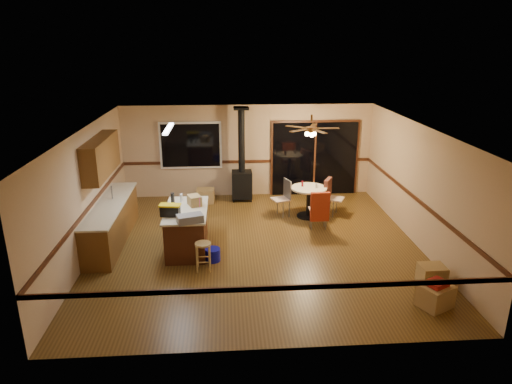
{
  "coord_description": "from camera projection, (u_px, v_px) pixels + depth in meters",
  "views": [
    {
      "loc": [
        -0.66,
        -9.06,
        4.3
      ],
      "look_at": [
        0.0,
        0.3,
        1.15
      ],
      "focal_mm": 32.0,
      "sensor_mm": 36.0,
      "label": 1
    }
  ],
  "objects": [
    {
      "name": "box_under_window",
      "position": [
        205.0,
        196.0,
        12.59
      ],
      "size": [
        0.49,
        0.4,
        0.38
      ],
      "primitive_type": "cube",
      "rotation": [
        0.0,
        0.0,
        -0.03
      ],
      "color": "olive",
      "rests_on": "floor"
    },
    {
      "name": "bottle_white",
      "position": [
        181.0,
        198.0,
        10.0
      ],
      "size": [
        0.08,
        0.08,
        0.19
      ],
      "primitive_type": "cylinder",
      "rotation": [
        0.0,
        0.0,
        -0.33
      ],
      "color": "white",
      "rests_on": "kitchen_island"
    },
    {
      "name": "wall_left",
      "position": [
        87.0,
        194.0,
        9.33
      ],
      "size": [
        0.0,
        7.0,
        7.0
      ],
      "primitive_type": "plane",
      "rotation": [
        1.57,
        0.0,
        1.57
      ],
      "color": "tan",
      "rests_on": "ground"
    },
    {
      "name": "toolbox_yellow_lid",
      "position": [
        170.0,
        205.0,
        9.18
      ],
      "size": [
        0.45,
        0.28,
        0.03
      ],
      "primitive_type": "cube",
      "rotation": [
        0.0,
        0.0,
        -0.14
      ],
      "color": "gold",
      "rests_on": "toolbox_black"
    },
    {
      "name": "kitchen_island",
      "position": [
        187.0,
        229.0,
        9.74
      ],
      "size": [
        0.88,
        1.68,
        0.9
      ],
      "color": "#411E10",
      "rests_on": "ground"
    },
    {
      "name": "chair_left",
      "position": [
        284.0,
        194.0,
        11.54
      ],
      "size": [
        0.51,
        0.51,
        0.51
      ],
      "color": "#C1A48F",
      "rests_on": "ground"
    },
    {
      "name": "wall_front",
      "position": [
        275.0,
        270.0,
        6.26
      ],
      "size": [
        7.0,
        0.0,
        7.0
      ],
      "primitive_type": "plane",
      "rotation": [
        -1.57,
        0.0,
        0.0
      ],
      "color": "tan",
      "rests_on": "ground"
    },
    {
      "name": "box_corner_a",
      "position": [
        435.0,
        296.0,
        7.68
      ],
      "size": [
        0.66,
        0.62,
        0.39
      ],
      "primitive_type": "cube",
      "rotation": [
        0.0,
        0.0,
        0.48
      ],
      "color": "olive",
      "rests_on": "floor"
    },
    {
      "name": "toolbox_grey",
      "position": [
        190.0,
        218.0,
        8.9
      ],
      "size": [
        0.56,
        0.42,
        0.16
      ],
      "primitive_type": "cube",
      "rotation": [
        0.0,
        0.0,
        0.31
      ],
      "color": "slate",
      "rests_on": "kitchen_island"
    },
    {
      "name": "box_on_island",
      "position": [
        194.0,
        200.0,
        9.8
      ],
      "size": [
        0.34,
        0.39,
        0.22
      ],
      "primitive_type": "cube",
      "rotation": [
        0.0,
        0.0,
        0.37
      ],
      "color": "olive",
      "rests_on": "kitchen_island"
    },
    {
      "name": "upper_cabinets",
      "position": [
        101.0,
        157.0,
        9.82
      ],
      "size": [
        0.35,
        2.0,
        0.8
      ],
      "primitive_type": "cube",
      "color": "brown",
      "rests_on": "ground"
    },
    {
      "name": "wall_right",
      "position": [
        419.0,
        186.0,
        9.8
      ],
      "size": [
        0.0,
        7.0,
        7.0
      ],
      "primitive_type": "plane",
      "rotation": [
        1.57,
        0.0,
        -1.57
      ],
      "color": "tan",
      "rests_on": "ground"
    },
    {
      "name": "chair_near",
      "position": [
        320.0,
        207.0,
        10.63
      ],
      "size": [
        0.44,
        0.46,
        0.7
      ],
      "color": "#C1A48F",
      "rests_on": "ground"
    },
    {
      "name": "wood_stove",
      "position": [
        242.0,
        175.0,
        12.62
      ],
      "size": [
        0.55,
        0.5,
        2.52
      ],
      "color": "black",
      "rests_on": "ground"
    },
    {
      "name": "wall_back",
      "position": [
        248.0,
        151.0,
        12.88
      ],
      "size": [
        7.0,
        0.0,
        7.0
      ],
      "primitive_type": "plane",
      "rotation": [
        1.57,
        0.0,
        0.0
      ],
      "color": "tan",
      "rests_on": "ground"
    },
    {
      "name": "window",
      "position": [
        191.0,
        145.0,
        12.66
      ],
      "size": [
        1.72,
        0.1,
        1.32
      ],
      "primitive_type": "cube",
      "color": "black",
      "rests_on": "ground"
    },
    {
      "name": "bottle_pink",
      "position": [
        199.0,
        202.0,
        9.72
      ],
      "size": [
        0.08,
        0.08,
        0.21
      ],
      "primitive_type": "cylinder",
      "rotation": [
        0.0,
        0.0,
        -0.29
      ],
      "color": "#D84C8C",
      "rests_on": "kitchen_island"
    },
    {
      "name": "fluorescent_strip",
      "position": [
        168.0,
        129.0,
        9.33
      ],
      "size": [
        0.1,
        1.2,
        0.04
      ],
      "primitive_type": "cube",
      "color": "white",
      "rests_on": "ceiling"
    },
    {
      "name": "box_small_red",
      "position": [
        437.0,
        283.0,
        7.6
      ],
      "size": [
        0.41,
        0.38,
        0.09
      ],
      "primitive_type": "cube",
      "rotation": [
        0.0,
        0.0,
        0.48
      ],
      "color": "maroon",
      "rests_on": "box_corner_a"
    },
    {
      "name": "box_corner_b",
      "position": [
        432.0,
        275.0,
        8.39
      ],
      "size": [
        0.46,
        0.4,
        0.37
      ],
      "primitive_type": "cube",
      "rotation": [
        0.0,
        0.0,
        0.02
      ],
      "color": "olive",
      "rests_on": "floor"
    },
    {
      "name": "bottle_dark",
      "position": [
        173.0,
        199.0,
        9.81
      ],
      "size": [
        0.09,
        0.09,
        0.27
      ],
      "primitive_type": "cylinder",
      "rotation": [
        0.0,
        0.0,
        0.14
      ],
      "color": "black",
      "rests_on": "kitchen_island"
    },
    {
      "name": "ceiling_fan",
      "position": [
        311.0,
        131.0,
        10.94
      ],
      "size": [
        0.24,
        0.24,
        0.55
      ],
      "color": "brown",
      "rests_on": "ceiling"
    },
    {
      "name": "toolbox_black",
      "position": [
        170.0,
        211.0,
        9.22
      ],
      "size": [
        0.41,
        0.25,
        0.21
      ],
      "primitive_type": "cube",
      "rotation": [
        0.0,
        0.0,
        -0.14
      ],
      "color": "black",
      "rests_on": "kitchen_island"
    },
    {
      "name": "glass_cream",
      "position": [
        317.0,
        186.0,
        11.34
      ],
      "size": [
        0.07,
        0.07,
        0.13
      ],
      "primitive_type": "cylinder",
      "rotation": [
        0.0,
        0.0,
        -0.31
      ],
      "color": "beige",
      "rests_on": "dining_table"
    },
    {
      "name": "dining_table",
      "position": [
        309.0,
        197.0,
        11.48
      ],
      "size": [
        0.9,
        0.9,
        0.78
      ],
      "color": "black",
      "rests_on": "ground"
    },
    {
      "name": "lower_cabinets",
      "position": [
        112.0,
        223.0,
        10.1
      ],
      "size": [
        0.6,
        3.0,
        0.86
      ],
      "primitive_type": "cube",
      "color": "brown",
      "rests_on": "ground"
    },
    {
      "name": "chair_rail",
      "position": [
        257.0,
        203.0,
        9.66
      ],
      "size": [
        7.0,
        7.0,
        0.08
      ],
      "primitive_type": null,
      "color": "#401F10",
      "rests_on": "ground"
    },
    {
      "name": "blue_bucket",
      "position": [
        213.0,
        255.0,
        9.29
      ],
      "size": [
        0.39,
        0.39,
        0.26
      ],
      "primitive_type": "cylinder",
      "rotation": [
        0.0,
        0.0,
        -0.3
      ],
      "color": "#0D10C1",
      "rests_on": "floor"
    },
    {
      "name": "floor",
      "position": [
        257.0,
        246.0,
        9.98
      ],
      "size": [
        7.0,
        7.0,
        0.0
      ],
      "primitive_type": "plane",
      "color": "brown",
      "rests_on": "ground"
    },
    {
      "name": "chair_right",
      "position": [
        329.0,
        192.0,
        11.62
      ],
      "size": [
        0.6,
        0.58,
        0.7
      ],
      "color": "#C1A48F",
      "rests_on": "ground"
    },
    {
      "name": "sliding_door",
      "position": [
        314.0,
        159.0,
        13.03
      ],
      "size": [
        2.52,
        0.1,
        2.1
      ],
      "primitive_type": "cube",
      "color": "black",
      "rests_on": "ground"
    },
    {
      "name": "ceiling",
      "position": [
        257.0,
        128.0,
        9.15
      ],
      "size": [
        7.0,
        7.0,
        0.0
      ],
      "primitive_type": "plane",
      "rotation": [
        3.14,
        0.0,
        0.0
      ],
      "color": "silver",
      "rests_on": "ground"
    },
    {
      "name": "countertop",
      "position": [
        110.0,
        204.0,
        9.96
      ],
      "size": [
        0.64,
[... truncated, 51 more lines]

